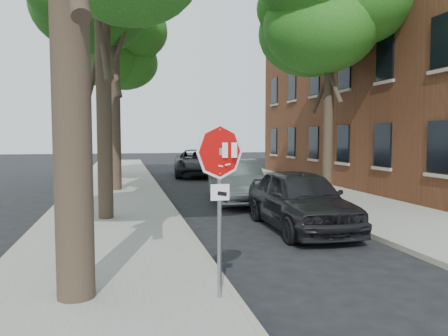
# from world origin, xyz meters

# --- Properties ---
(ground) EXTENTS (120.00, 120.00, 0.00)m
(ground) POSITION_xyz_m (0.00, 0.00, 0.00)
(ground) COLOR black
(ground) RESTS_ON ground
(sidewalk_left) EXTENTS (4.00, 55.00, 0.12)m
(sidewalk_left) POSITION_xyz_m (-2.50, 12.00, 0.06)
(sidewalk_left) COLOR gray
(sidewalk_left) RESTS_ON ground
(sidewalk_right) EXTENTS (4.00, 55.00, 0.12)m
(sidewalk_right) POSITION_xyz_m (6.00, 12.00, 0.06)
(sidewalk_right) COLOR gray
(sidewalk_right) RESTS_ON ground
(curb_left) EXTENTS (0.12, 55.00, 0.13)m
(curb_left) POSITION_xyz_m (-0.45, 12.00, 0.07)
(curb_left) COLOR #9E9384
(curb_left) RESTS_ON ground
(curb_right) EXTENTS (0.12, 55.00, 0.13)m
(curb_right) POSITION_xyz_m (3.95, 12.00, 0.07)
(curb_right) COLOR #9E9384
(curb_right) RESTS_ON ground
(apartment_building) EXTENTS (12.20, 20.20, 15.30)m
(apartment_building) POSITION_xyz_m (14.00, 14.00, 7.65)
(apartment_building) COLOR brown
(apartment_building) RESTS_ON ground
(stop_sign) EXTENTS (0.76, 0.34, 2.61)m
(stop_sign) POSITION_xyz_m (-0.70, -0.03, 1.95)
(stop_sign) COLOR gray
(stop_sign) RESTS_ON sidewalk_left
(tree_mid_b) EXTENTS (5.88, 5.46, 10.36)m
(tree_mid_b) POSITION_xyz_m (-2.42, 14.12, 8.00)
(tree_mid_b) COLOR black
(tree_mid_b) RESTS_ON sidewalk_left
(tree_far) EXTENTS (5.29, 4.91, 9.33)m
(tree_far) POSITION_xyz_m (-2.72, 21.11, 7.21)
(tree_far) COLOR black
(tree_far) RESTS_ON sidewalk_left
(tree_right) EXTENTS (5.29, 4.91, 9.33)m
(tree_right) POSITION_xyz_m (5.98, 10.11, 7.21)
(tree_right) COLOR black
(tree_right) RESTS_ON sidewalk_right
(car_a) EXTENTS (2.05, 4.89, 1.65)m
(car_a) POSITION_xyz_m (2.60, 4.77, 0.83)
(car_a) COLOR black
(car_a) RESTS_ON ground
(car_b) EXTENTS (2.17, 5.06, 1.62)m
(car_b) POSITION_xyz_m (2.15, 9.95, 0.81)
(car_b) COLOR gray
(car_b) RESTS_ON ground
(car_d) EXTENTS (3.43, 6.36, 1.69)m
(car_d) POSITION_xyz_m (2.48, 21.04, 0.85)
(car_d) COLOR black
(car_d) RESTS_ON ground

